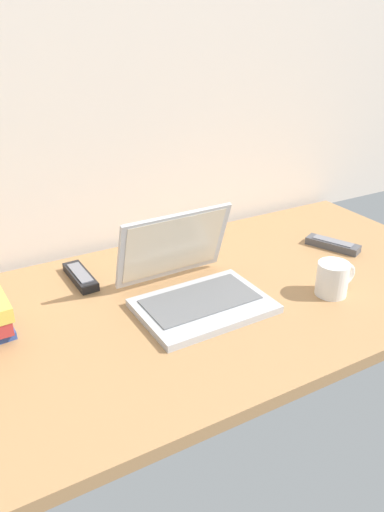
% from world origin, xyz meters
% --- Properties ---
extents(desk, '(1.60, 0.76, 0.03)m').
position_xyz_m(desk, '(0.00, 0.00, 0.01)').
color(desk, '#A87A4C').
rests_on(desk, ground).
extents(laptop, '(0.31, 0.29, 0.21)m').
position_xyz_m(laptop, '(-0.00, -0.00, 0.08)').
color(laptop, '#B2B5BA').
rests_on(laptop, desk).
extents(coffee_mug, '(0.12, 0.08, 0.09)m').
position_xyz_m(coffee_mug, '(0.32, -0.15, 0.07)').
color(coffee_mug, white).
rests_on(coffee_mug, desk).
extents(remote_control_near, '(0.05, 0.16, 0.02)m').
position_xyz_m(remote_control_near, '(-0.21, 0.23, 0.04)').
color(remote_control_near, black).
rests_on(remote_control_near, desk).
extents(remote_control_far, '(0.11, 0.16, 0.02)m').
position_xyz_m(remote_control_far, '(0.52, 0.05, 0.04)').
color(remote_control_far, '#4C4C51').
rests_on(remote_control_far, desk).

